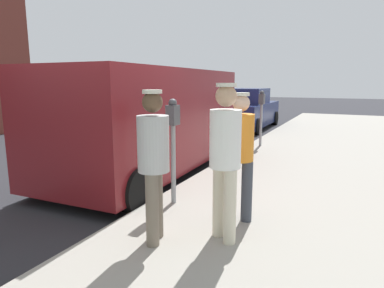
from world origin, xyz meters
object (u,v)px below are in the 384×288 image
object	(u,v)px
parking_meter_far	(262,109)
pedestrian_in_white	(225,152)
parking_meter_near	(173,133)
parked_van	(151,118)
pedestrian_in_gray	(154,157)
parked_sedan_ahead	(246,110)
pedestrian_in_orange	(240,149)

from	to	relation	value
parking_meter_far	pedestrian_in_white	bearing A→B (deg)	-79.53
parking_meter_near	parked_van	distance (m)	2.33
parking_meter_far	pedestrian_in_gray	xyz separation A→B (m)	(0.40, -6.19, -0.08)
parking_meter_near	parked_van	xyz separation A→B (m)	(-1.50, 1.78, -0.03)
pedestrian_in_gray	parked_van	size ratio (longest dim) A/B	0.32
parking_meter_far	parked_sedan_ahead	size ratio (longest dim) A/B	0.34
parking_meter_near	parking_meter_far	size ratio (longest dim) A/B	1.00
parking_meter_near	pedestrian_in_gray	size ratio (longest dim) A/B	0.91
parked_sedan_ahead	pedestrian_in_white	bearing A→B (deg)	-74.57
parking_meter_near	parked_sedan_ahead	xyz separation A→B (m)	(-1.75, 9.43, -0.43)
pedestrian_in_gray	pedestrian_in_orange	size ratio (longest dim) A/B	1.03
parking_meter_near	pedestrian_in_white	distance (m)	1.33
parked_van	parking_meter_far	bearing A→B (deg)	65.24
pedestrian_in_gray	pedestrian_in_white	xyz separation A→B (m)	(0.68, 0.37, 0.05)
parking_meter_near	pedestrian_in_white	bearing A→B (deg)	-36.23
parking_meter_near	parking_meter_far	xyz separation A→B (m)	(0.00, 5.03, 0.00)
parking_meter_far	pedestrian_in_white	xyz separation A→B (m)	(1.08, -5.82, -0.03)
parking_meter_far	parked_sedan_ahead	xyz separation A→B (m)	(-1.75, 4.40, -0.43)
parked_sedan_ahead	parked_van	bearing A→B (deg)	-88.16
parked_sedan_ahead	pedestrian_in_orange	bearing A→B (deg)	-73.78
parking_meter_far	pedestrian_in_gray	bearing A→B (deg)	-86.31
parking_meter_far	parked_van	world-z (taller)	parked_van
parking_meter_near	parked_sedan_ahead	size ratio (longest dim) A/B	0.34
pedestrian_in_gray	pedestrian_in_orange	world-z (taller)	pedestrian_in_gray
parking_meter_far	parked_van	distance (m)	3.58
pedestrian_in_gray	pedestrian_in_orange	xyz separation A→B (m)	(0.65, 0.99, -0.03)
pedestrian_in_gray	parking_meter_far	bearing A→B (deg)	93.69
parking_meter_near	parking_meter_far	distance (m)	5.03
pedestrian_in_white	parking_meter_far	bearing A→B (deg)	100.47
parked_sedan_ahead	pedestrian_in_gray	bearing A→B (deg)	-78.55
parking_meter_near	pedestrian_in_white	world-z (taller)	pedestrian_in_white
pedestrian_in_orange	pedestrian_in_white	world-z (taller)	pedestrian_in_white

